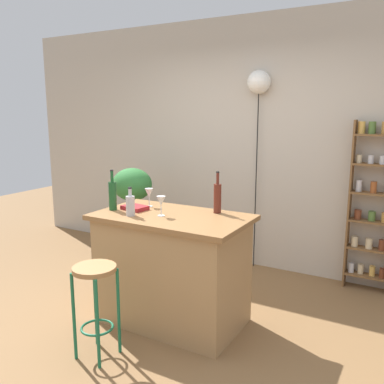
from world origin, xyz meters
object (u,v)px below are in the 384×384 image
bottle_sauce_amber (113,195)px  wine_glass_left (161,202)px  plant_stool (134,248)px  spice_shelf (372,204)px  wine_glass_center (149,194)px  bar_stool (95,291)px  bottle_wine_red (217,197)px  cookbook (135,208)px  bottle_olive_oil (130,205)px  pendant_globe_light (259,84)px  potted_plant (132,192)px

bottle_sauce_amber → wine_glass_left: bearing=3.6°
plant_stool → wine_glass_left: size_ratio=2.33×
spice_shelf → wine_glass_center: 2.18m
bottle_sauce_amber → bar_stool: bearing=-61.3°
plant_stool → wine_glass_center: wine_glass_center is taller
plant_stool → bottle_sauce_amber: (0.58, -1.01, 0.88)m
bottle_wine_red → cookbook: bottle_wine_red is taller
spice_shelf → bottle_olive_oil: bearing=-134.0°
spice_shelf → pendant_globe_light: bearing=178.7°
potted_plant → bottle_olive_oil: (0.83, -1.10, 0.16)m
wine_glass_center → pendant_globe_light: pendant_globe_light is taller
potted_plant → wine_glass_center: potted_plant is taller
bottle_sauce_amber → cookbook: size_ratio=1.67×
plant_stool → wine_glass_center: bearing=-44.2°
potted_plant → bottle_wine_red: 1.57m
potted_plant → spice_shelf: bearing=13.6°
potted_plant → wine_glass_left: (1.06, -0.98, 0.19)m
potted_plant → bottle_olive_oil: size_ratio=3.21×
plant_stool → pendant_globe_light: 2.34m
potted_plant → wine_glass_center: size_ratio=4.62×
bar_stool → potted_plant: potted_plant is taller
wine_glass_left → pendant_globe_light: (0.20, 1.61, 1.01)m
wine_glass_center → cookbook: (-0.04, -0.16, -0.10)m
spice_shelf → potted_plant: size_ratio=2.23×
bottle_olive_oil → bar_stool: bearing=-81.4°
cookbook → bar_stool: bearing=-67.7°
bottle_sauce_amber → pendant_globe_light: 2.03m
plant_stool → bottle_wine_red: size_ratio=1.09×
potted_plant → bottle_sauce_amber: size_ratio=2.17×
spice_shelf → cookbook: 2.30m
plant_stool → bottle_olive_oil: (0.83, -1.10, 0.84)m
potted_plant → cookbook: potted_plant is taller
plant_stool → potted_plant: potted_plant is taller
bottle_olive_oil → pendant_globe_light: 2.05m
plant_stool → wine_glass_center: 1.38m
bar_stool → pendant_globe_light: (0.34, 2.25, 1.55)m
wine_glass_left → wine_glass_center: size_ratio=1.00×
plant_stool → potted_plant: bearing=0.0°
plant_stool → potted_plant: 0.67m
bar_stool → cookbook: 0.86m
bar_stool → wine_glass_left: size_ratio=4.24×
bottle_olive_oil → cookbook: bottle_olive_oil is taller
wine_glass_center → cookbook: bearing=-102.9°
bottle_wine_red → spice_shelf: bearing=49.7°
plant_stool → pendant_globe_light: pendant_globe_light is taller
potted_plant → pendant_globe_light: (1.25, 0.62, 1.20)m
bar_stool → wine_glass_left: 0.86m
spice_shelf → bar_stool: bearing=-125.0°
wine_glass_left → pendant_globe_light: 1.91m
bottle_wine_red → bottle_olive_oil: bearing=-142.6°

